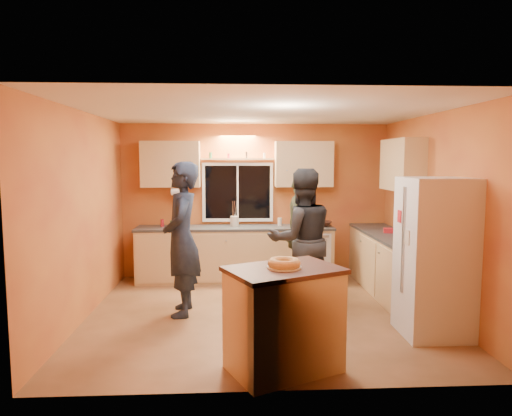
{
  "coord_description": "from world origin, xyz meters",
  "views": [
    {
      "loc": [
        -0.39,
        -5.75,
        1.99
      ],
      "look_at": [
        -0.07,
        0.4,
        1.34
      ],
      "focal_mm": 32.0,
      "sensor_mm": 36.0,
      "label": 1
    }
  ],
  "objects": [
    {
      "name": "refrigerator",
      "position": [
        1.89,
        -0.8,
        0.9
      ],
      "size": [
        0.72,
        0.7,
        1.8
      ],
      "primitive_type": "cube",
      "color": "silver",
      "rests_on": "ground"
    },
    {
      "name": "room_shell",
      "position": [
        0.12,
        0.41,
        1.62
      ],
      "size": [
        4.54,
        4.04,
        2.61
      ],
      "color": "orange",
      "rests_on": "ground"
    },
    {
      "name": "ground",
      "position": [
        0.0,
        0.0,
        0.0
      ],
      "size": [
        4.5,
        4.5,
        0.0
      ],
      "primitive_type": "plane",
      "color": "brown",
      "rests_on": "ground"
    },
    {
      "name": "mixing_bowl",
      "position": [
        1.1,
        1.7,
        0.94
      ],
      "size": [
        0.37,
        0.37,
        0.08
      ],
      "primitive_type": "imported",
      "rotation": [
        0.0,
        0.0,
        -0.15
      ],
      "color": "black",
      "rests_on": "back_counter"
    },
    {
      "name": "person_right",
      "position": [
        0.6,
        0.71,
        0.91
      ],
      "size": [
        0.68,
        1.14,
        1.83
      ],
      "primitive_type": "imported",
      "rotation": [
        0.0,
        0.0,
        1.34
      ],
      "color": "#373E27",
      "rests_on": "ground"
    },
    {
      "name": "person_center",
      "position": [
        0.52,
        0.16,
        0.94
      ],
      "size": [
        1.02,
        0.85,
        1.88
      ],
      "primitive_type": "imported",
      "rotation": [
        0.0,
        0.0,
        3.3
      ],
      "color": "black",
      "rests_on": "ground"
    },
    {
      "name": "right_counter",
      "position": [
        1.95,
        0.5,
        0.45
      ],
      "size": [
        0.62,
        1.84,
        0.9
      ],
      "color": "tan",
      "rests_on": "ground"
    },
    {
      "name": "red_box",
      "position": [
        1.97,
        0.94,
        0.94
      ],
      "size": [
        0.19,
        0.16,
        0.07
      ],
      "primitive_type": "cube",
      "rotation": [
        0.0,
        0.0,
        -0.27
      ],
      "color": "#B41B24",
      "rests_on": "right_counter"
    },
    {
      "name": "person_left",
      "position": [
        -1.04,
        0.06,
        0.99
      ],
      "size": [
        0.5,
        0.74,
        1.97
      ],
      "primitive_type": "imported",
      "rotation": [
        0.0,
        0.0,
        -1.54
      ],
      "color": "black",
      "rests_on": "ground"
    },
    {
      "name": "island",
      "position": [
        0.09,
        -1.6,
        0.5
      ],
      "size": [
        1.22,
        1.06,
        0.99
      ],
      "rotation": [
        0.0,
        0.0,
        0.43
      ],
      "color": "tan",
      "rests_on": "ground"
    },
    {
      "name": "back_counter",
      "position": [
        0.01,
        1.7,
        0.45
      ],
      "size": [
        4.23,
        0.62,
        0.9
      ],
      "color": "tan",
      "rests_on": "ground"
    },
    {
      "name": "bundt_pastry",
      "position": [
        0.09,
        -1.6,
        1.04
      ],
      "size": [
        0.31,
        0.31,
        0.09
      ],
      "primitive_type": "torus",
      "color": "tan",
      "rests_on": "island"
    },
    {
      "name": "potted_plant",
      "position": [
        1.96,
        0.05,
        1.04
      ],
      "size": [
        0.31,
        0.29,
        0.27
      ],
      "primitive_type": "imported",
      "rotation": [
        0.0,
        0.0,
        -0.38
      ],
      "color": "gray",
      "rests_on": "right_counter"
    },
    {
      "name": "utensil_crock",
      "position": [
        -0.36,
        1.74,
        0.99
      ],
      "size": [
        0.14,
        0.14,
        0.17
      ],
      "primitive_type": "cylinder",
      "color": "beige",
      "rests_on": "back_counter"
    }
  ]
}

